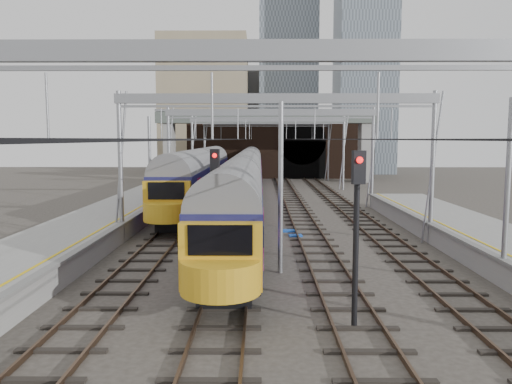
{
  "coord_description": "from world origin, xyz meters",
  "views": [
    {
      "loc": [
        -0.84,
        -18.17,
        5.51
      ],
      "look_at": [
        -1.08,
        11.01,
        2.4
      ],
      "focal_mm": 35.0,
      "sensor_mm": 36.0,
      "label": 1
    }
  ],
  "objects_px": {
    "train_second": "(200,175)",
    "signal_near_centre": "(357,219)",
    "signal_near_left": "(215,196)",
    "train_main": "(247,175)"
  },
  "relations": [
    {
      "from": "signal_near_left",
      "to": "signal_near_centre",
      "type": "distance_m",
      "value": 7.52
    },
    {
      "from": "signal_near_left",
      "to": "train_main",
      "type": "bearing_deg",
      "value": 99.71
    },
    {
      "from": "train_main",
      "to": "signal_near_left",
      "type": "xyz_separation_m",
      "value": [
        -0.65,
        -23.91,
        0.86
      ]
    },
    {
      "from": "train_second",
      "to": "signal_near_centre",
      "type": "bearing_deg",
      "value": -74.64
    },
    {
      "from": "train_main",
      "to": "train_second",
      "type": "xyz_separation_m",
      "value": [
        -4.0,
        -1.02,
        0.09
      ]
    },
    {
      "from": "train_second",
      "to": "signal_near_centre",
      "type": "relative_size",
      "value": 6.07
    },
    {
      "from": "signal_near_left",
      "to": "signal_near_centre",
      "type": "xyz_separation_m",
      "value": [
        4.58,
        -5.96,
        0.04
      ]
    },
    {
      "from": "train_main",
      "to": "signal_near_left",
      "type": "height_order",
      "value": "signal_near_left"
    },
    {
      "from": "train_main",
      "to": "signal_near_centre",
      "type": "xyz_separation_m",
      "value": [
        3.93,
        -29.87,
        0.9
      ]
    },
    {
      "from": "signal_near_left",
      "to": "train_second",
      "type": "bearing_deg",
      "value": 109.59
    }
  ]
}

